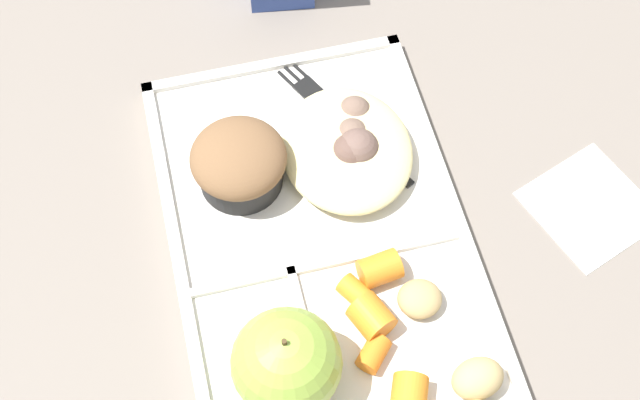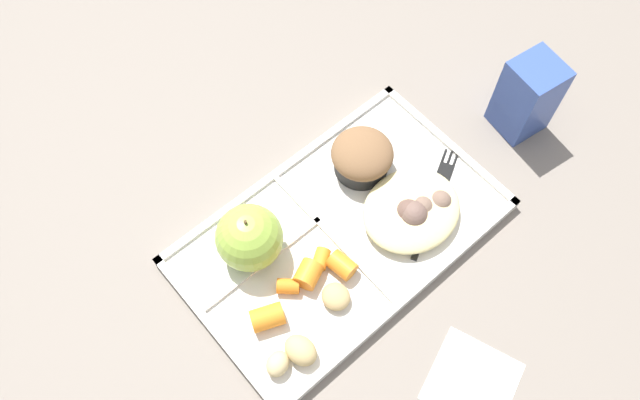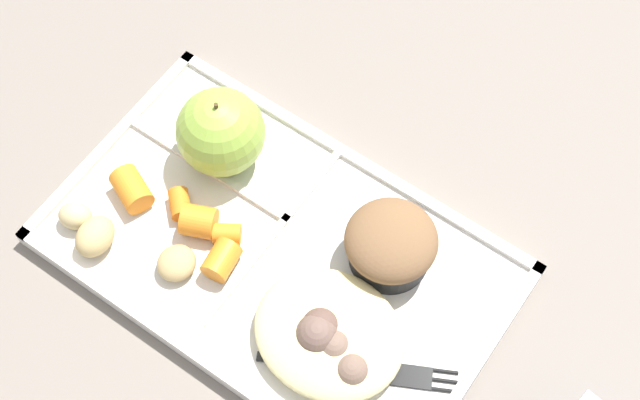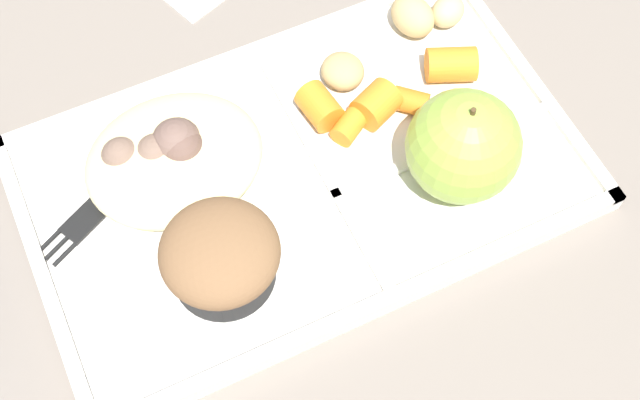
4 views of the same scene
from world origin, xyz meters
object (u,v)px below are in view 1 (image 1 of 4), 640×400
at_px(lunch_tray, 323,254).
at_px(bran_muffin, 239,163).
at_px(green_apple, 286,363).
at_px(plastic_fork, 336,115).

xyz_separation_m(lunch_tray, bran_muffin, (0.08, 0.05, 0.03)).
distance_m(lunch_tray, bran_muffin, 0.10).
bearing_deg(lunch_tray, bran_muffin, 31.88).
relative_size(green_apple, plastic_fork, 0.55).
bearing_deg(plastic_fork, bran_muffin, 115.66).
bearing_deg(green_apple, plastic_fork, -22.64).
xyz_separation_m(lunch_tray, plastic_fork, (0.13, -0.04, 0.01)).
bearing_deg(bran_muffin, green_apple, -180.00).
bearing_deg(lunch_tray, plastic_fork, -18.81).
height_order(bran_muffin, plastic_fork, bran_muffin).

